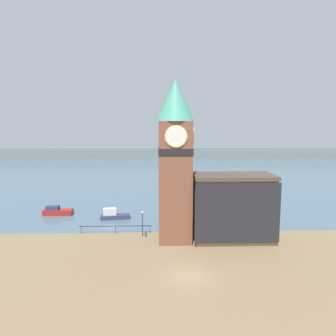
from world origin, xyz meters
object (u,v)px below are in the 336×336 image
at_px(mooring_bollard_far, 163,237).
at_px(lamp_post, 142,218).
at_px(clock_tower, 175,157).
at_px(mooring_bollard_near, 146,233).
at_px(boat_far, 57,211).
at_px(pier_building, 233,207).
at_px(boat_near, 113,215).

distance_m(mooring_bollard_far, lamp_post, 3.80).
relative_size(clock_tower, mooring_bollard_near, 25.24).
bearing_deg(clock_tower, boat_far, 146.39).
xyz_separation_m(pier_building, mooring_bollard_far, (-9.27, 0.49, -4.10)).
xyz_separation_m(mooring_bollard_far, lamp_post, (-2.83, 1.34, 2.15)).
distance_m(mooring_bollard_near, mooring_bollard_far, 2.65).
relative_size(boat_far, lamp_post, 1.40).
bearing_deg(lamp_post, boat_near, 121.07).
distance_m(boat_near, lamp_post, 10.16).
height_order(mooring_bollard_near, lamp_post, lamp_post).
bearing_deg(boat_far, mooring_bollard_far, -34.01).
distance_m(boat_far, lamp_post, 18.90).
distance_m(boat_near, mooring_bollard_far, 12.72).
height_order(pier_building, mooring_bollard_far, pier_building).
height_order(clock_tower, mooring_bollard_far, clock_tower).
height_order(pier_building, lamp_post, pier_building).
bearing_deg(boat_near, mooring_bollard_far, -58.99).
distance_m(clock_tower, boat_far, 25.70).
height_order(pier_building, mooring_bollard_near, pier_building).
height_order(pier_building, boat_far, pier_building).
xyz_separation_m(boat_near, lamp_post, (5.15, -8.56, 1.88)).
bearing_deg(mooring_bollard_far, mooring_bollard_near, 155.14).
distance_m(pier_building, mooring_bollard_far, 10.15).
height_order(mooring_bollard_near, mooring_bollard_far, mooring_bollard_near).
bearing_deg(mooring_bollard_near, pier_building, -7.83).
bearing_deg(mooring_bollard_far, pier_building, -3.04).
height_order(boat_near, lamp_post, lamp_post).
xyz_separation_m(pier_building, mooring_bollard_near, (-11.67, 1.60, -4.01)).
distance_m(pier_building, lamp_post, 12.39).
height_order(boat_near, boat_far, boat_near).
bearing_deg(boat_far, pier_building, -24.65).
xyz_separation_m(pier_building, lamp_post, (-12.10, 1.84, -1.95)).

